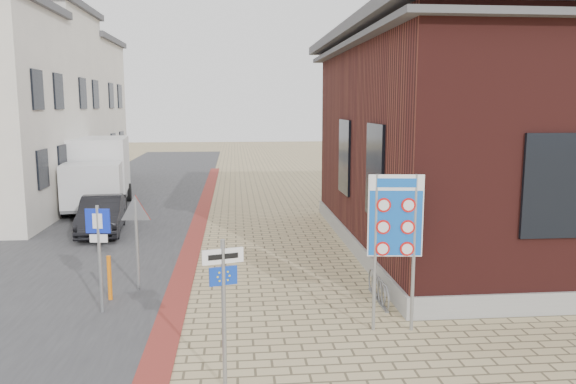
{
  "coord_description": "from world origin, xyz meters",
  "views": [
    {
      "loc": [
        -0.59,
        -9.95,
        4.45
      ],
      "look_at": [
        0.79,
        4.56,
        2.2
      ],
      "focal_mm": 35.0,
      "sensor_mm": 36.0,
      "label": 1
    }
  ],
  "objects": [
    {
      "name": "ground",
      "position": [
        0.0,
        0.0,
        0.0
      ],
      "size": [
        120.0,
        120.0,
        0.0
      ],
      "primitive_type": "plane",
      "color": "tan",
      "rests_on": "ground"
    },
    {
      "name": "road_strip",
      "position": [
        -5.5,
        15.0,
        0.01
      ],
      "size": [
        7.0,
        60.0,
        0.02
      ],
      "primitive_type": "cube",
      "color": "#38383A",
      "rests_on": "ground"
    },
    {
      "name": "curb_strip",
      "position": [
        -2.0,
        10.0,
        0.01
      ],
      "size": [
        0.6,
        40.0,
        0.02
      ],
      "primitive_type": "cube",
      "color": "maroon",
      "rests_on": "ground"
    },
    {
      "name": "brick_building",
      "position": [
        8.99,
        7.0,
        3.49
      ],
      "size": [
        13.0,
        13.0,
        6.8
      ],
      "color": "gray",
      "rests_on": "ground"
    },
    {
      "name": "townhouse_mid",
      "position": [
        -10.99,
        18.0,
        4.57
      ],
      "size": [
        7.4,
        6.4,
        9.1
      ],
      "color": "silver",
      "rests_on": "ground"
    },
    {
      "name": "townhouse_far",
      "position": [
        -10.99,
        24.0,
        4.17
      ],
      "size": [
        7.4,
        6.4,
        8.3
      ],
      "color": "silver",
      "rests_on": "ground"
    },
    {
      "name": "bike_rack",
      "position": [
        2.65,
        2.2,
        0.26
      ],
      "size": [
        0.08,
        1.8,
        0.6
      ],
      "color": "slate",
      "rests_on": "ground"
    },
    {
      "name": "sedan",
      "position": [
        -5.28,
        9.94,
        0.64
      ],
      "size": [
        1.79,
        4.04,
        1.29
      ],
      "primitive_type": "imported",
      "rotation": [
        0.0,
        0.0,
        0.11
      ],
      "color": "black",
      "rests_on": "ground"
    },
    {
      "name": "box_truck",
      "position": [
        -6.52,
        14.92,
        1.57
      ],
      "size": [
        3.0,
        6.03,
        3.03
      ],
      "rotation": [
        0.0,
        0.0,
        0.12
      ],
      "color": "slate",
      "rests_on": "ground"
    },
    {
      "name": "border_sign",
      "position": [
        2.5,
        0.5,
        2.27
      ],
      "size": [
        1.07,
        0.17,
        3.14
      ],
      "rotation": [
        0.0,
        0.0,
        -0.11
      ],
      "color": "gray",
      "rests_on": "ground"
    },
    {
      "name": "essen_sign",
      "position": [
        -0.8,
        -1.5,
        1.6
      ],
      "size": [
        0.64,
        0.22,
        2.42
      ],
      "rotation": [
        0.0,
        0.0,
        0.28
      ],
      "color": "gray",
      "rests_on": "ground"
    },
    {
      "name": "parking_sign",
      "position": [
        -3.5,
        2.0,
        1.6
      ],
      "size": [
        0.52,
        0.11,
        2.37
      ],
      "rotation": [
        0.0,
        0.0,
        -0.13
      ],
      "color": "gray",
      "rests_on": "ground"
    },
    {
      "name": "yield_sign",
      "position": [
        -2.97,
        3.5,
        1.74
      ],
      "size": [
        0.82,
        0.12,
        2.3
      ],
      "rotation": [
        0.0,
        0.0,
        -0.08
      ],
      "color": "gray",
      "rests_on": "ground"
    },
    {
      "name": "bollard",
      "position": [
        -3.5,
        2.8,
        0.53
      ],
      "size": [
        0.1,
        0.1,
        1.06
      ],
      "primitive_type": "cylinder",
      "rotation": [
        0.0,
        0.0,
        0.06
      ],
      "color": "orange",
      "rests_on": "ground"
    }
  ]
}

